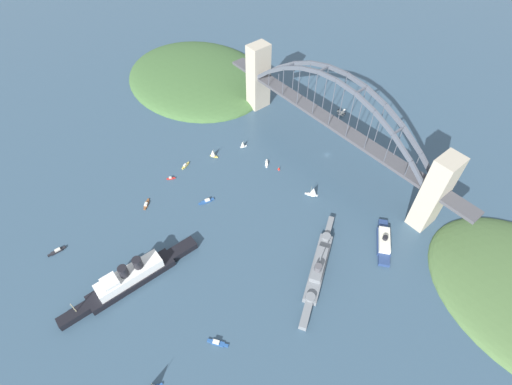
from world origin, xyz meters
The scene contains 18 objects.
ground_plane centered at (0.00, 0.00, 0.00)m, with size 1400.00×1400.00×0.00m, color #334C60.
harbor_arch_bridge centered at (0.00, 0.00, 33.29)m, with size 246.86×18.74×76.27m.
headland_east_shore centered at (168.56, 16.93, 0.00)m, with size 164.63×137.29×24.61m.
ocean_liner centered at (-3.33, 185.60, 5.77)m, with size 14.02×95.07×19.82m.
naval_cruiser centered at (-73.63, 87.17, 3.33)m, with size 49.14×76.11×18.14m.
harbor_ferry_steamer centered at (-87.98, 36.69, 2.30)m, with size 29.40×34.14×7.65m.
seaplane_taxiing_near_bridge centered at (30.12, -51.25, 2.14)m, with size 8.57×10.81×5.04m.
small_boat_0 centered at (60.39, 76.89, 3.82)m, with size 6.93×5.43×8.22m.
small_boat_1 centered at (48.93, 147.19, 0.74)m, with size 8.70×8.73×2.13m.
small_boat_2 centered at (53.58, 50.01, 3.30)m, with size 4.14×6.02×6.95m.
small_boat_3 centered at (60.63, 118.60, 0.80)m, with size 4.19×6.62×2.25m.
small_boat_4 centered at (-24.74, 42.62, 4.25)m, with size 9.33×7.99×9.18m.
small_boat_5 centered at (65.40, 101.59, 0.89)m, with size 4.45×8.93×2.45m.
small_boat_6 centered at (24.39, 47.71, 0.88)m, with size 7.69×7.06×2.49m.
small_boat_8 centered at (-70.20, 166.66, 0.78)m, with size 11.46×8.70×2.23m.
small_boat_9 centered at (22.32, 109.95, 0.78)m, with size 4.50×12.48×2.21m.
small_boat_10 centered at (50.64, 215.01, 0.85)m, with size 2.72×12.25×2.32m.
channel_marker_buoy centered at (13.01, 44.15, 1.12)m, with size 2.20×2.20×2.75m.
Camera 1 is at (-146.79, 200.84, 223.54)m, focal length 26.77 mm.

